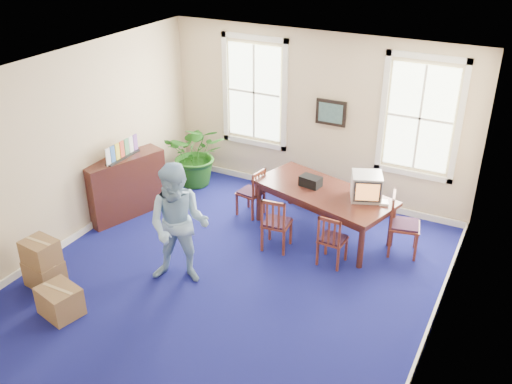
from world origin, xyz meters
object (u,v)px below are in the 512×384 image
at_px(man, 179,225).
at_px(potted_plant, 197,154).
at_px(cardboard_boxes, 58,262).
at_px(crt_tv, 366,186).
at_px(conference_table, 323,212).
at_px(credenza, 125,185).
at_px(chair_near_left, 277,222).

relative_size(man, potted_plant, 1.44).
height_order(man, cardboard_boxes, man).
distance_m(crt_tv, cardboard_boxes, 4.99).
distance_m(conference_table, credenza, 3.61).
height_order(conference_table, man, man).
xyz_separation_m(man, cardboard_boxes, (-1.56, -0.97, -0.56)).
distance_m(credenza, cardboard_boxes, 2.28).
relative_size(crt_tv, potted_plant, 0.39).
bearing_deg(conference_table, man, -104.90).
height_order(conference_table, cardboard_boxes, conference_table).
relative_size(credenza, potted_plant, 1.13).
distance_m(conference_table, potted_plant, 3.05).
distance_m(chair_near_left, cardboard_boxes, 3.47).
bearing_deg(credenza, crt_tv, 33.33).
distance_m(conference_table, cardboard_boxes, 4.41).
relative_size(potted_plant, cardboard_boxes, 0.94).
distance_m(man, credenza, 2.43).
xyz_separation_m(crt_tv, credenza, (-4.15, -1.11, -0.44)).
bearing_deg(man, potted_plant, 98.91).
bearing_deg(credenza, cardboard_boxes, -59.04).
height_order(chair_near_left, potted_plant, potted_plant).
bearing_deg(chair_near_left, credenza, -1.90).
relative_size(chair_near_left, potted_plant, 0.73).
height_order(conference_table, potted_plant, potted_plant).
bearing_deg(potted_plant, chair_near_left, -30.32).
bearing_deg(potted_plant, crt_tv, -8.90).
bearing_deg(crt_tv, credenza, 173.34).
bearing_deg(conference_table, chair_near_left, -104.75).
bearing_deg(conference_table, crt_tv, 20.61).
relative_size(conference_table, man, 1.25).
relative_size(conference_table, potted_plant, 1.79).
bearing_deg(man, crt_tv, 28.93).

